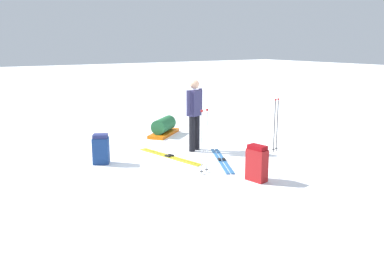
{
  "coord_description": "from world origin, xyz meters",
  "views": [
    {
      "loc": [
        4.75,
        7.28,
        2.53
      ],
      "look_at": [
        0.0,
        0.0,
        0.7
      ],
      "focal_mm": 37.25,
      "sensor_mm": 36.0,
      "label": 1
    }
  ],
  "objects_px": {
    "skier_standing": "(194,111)",
    "backpack_bright": "(257,163)",
    "ski_pair_near": "(169,156)",
    "ski_poles_planted_far": "(204,138)",
    "backpack_large_dark": "(101,149)",
    "ski_pair_far": "(222,160)",
    "gear_sled": "(164,127)",
    "ski_poles_planted_near": "(276,122)"
  },
  "relations": [
    {
      "from": "ski_pair_near",
      "to": "backpack_large_dark",
      "type": "bearing_deg",
      "value": -14.05
    },
    {
      "from": "backpack_bright",
      "to": "backpack_large_dark",
      "type": "bearing_deg",
      "value": -52.15
    },
    {
      "from": "ski_pair_far",
      "to": "skier_standing",
      "type": "bearing_deg",
      "value": -88.75
    },
    {
      "from": "ski_poles_planted_near",
      "to": "gear_sled",
      "type": "relative_size",
      "value": 1.01
    },
    {
      "from": "backpack_large_dark",
      "to": "ski_poles_planted_near",
      "type": "relative_size",
      "value": 0.51
    },
    {
      "from": "backpack_large_dark",
      "to": "ski_poles_planted_near",
      "type": "bearing_deg",
      "value": 161.02
    },
    {
      "from": "backpack_large_dark",
      "to": "ski_pair_far",
      "type": "bearing_deg",
      "value": 151.24
    },
    {
      "from": "backpack_bright",
      "to": "ski_poles_planted_far",
      "type": "relative_size",
      "value": 0.53
    },
    {
      "from": "gear_sled",
      "to": "ski_poles_planted_far",
      "type": "bearing_deg",
      "value": 73.98
    },
    {
      "from": "ski_pair_near",
      "to": "backpack_bright",
      "type": "xyz_separation_m",
      "value": [
        -0.58,
        2.26,
        0.32
      ]
    },
    {
      "from": "ski_pair_far",
      "to": "backpack_large_dark",
      "type": "distance_m",
      "value": 2.61
    },
    {
      "from": "ski_pair_far",
      "to": "ski_poles_planted_near",
      "type": "distance_m",
      "value": 1.69
    },
    {
      "from": "ski_poles_planted_far",
      "to": "backpack_large_dark",
      "type": "bearing_deg",
      "value": -49.9
    },
    {
      "from": "skier_standing",
      "to": "backpack_large_dark",
      "type": "distance_m",
      "value": 2.35
    },
    {
      "from": "ski_pair_near",
      "to": "backpack_bright",
      "type": "bearing_deg",
      "value": 104.31
    },
    {
      "from": "ski_pair_near",
      "to": "ski_pair_far",
      "type": "relative_size",
      "value": 1.08
    },
    {
      "from": "ski_pair_near",
      "to": "ski_pair_far",
      "type": "bearing_deg",
      "value": 132.59
    },
    {
      "from": "skier_standing",
      "to": "backpack_bright",
      "type": "distance_m",
      "value": 2.51
    },
    {
      "from": "backpack_bright",
      "to": "gear_sled",
      "type": "bearing_deg",
      "value": -95.29
    },
    {
      "from": "backpack_large_dark",
      "to": "gear_sled",
      "type": "relative_size",
      "value": 0.51
    },
    {
      "from": "backpack_bright",
      "to": "ski_pair_near",
      "type": "bearing_deg",
      "value": -75.69
    },
    {
      "from": "ski_poles_planted_near",
      "to": "backpack_bright",
      "type": "bearing_deg",
      "value": 36.5
    },
    {
      "from": "gear_sled",
      "to": "ski_poles_planted_near",
      "type": "bearing_deg",
      "value": 115.09
    },
    {
      "from": "backpack_large_dark",
      "to": "backpack_bright",
      "type": "relative_size",
      "value": 0.94
    },
    {
      "from": "backpack_bright",
      "to": "gear_sled",
      "type": "height_order",
      "value": "backpack_bright"
    },
    {
      "from": "ski_poles_planted_near",
      "to": "skier_standing",
      "type": "bearing_deg",
      "value": -35.5
    },
    {
      "from": "ski_pair_near",
      "to": "ski_poles_planted_far",
      "type": "bearing_deg",
      "value": 90.06
    },
    {
      "from": "gear_sled",
      "to": "backpack_large_dark",
      "type": "bearing_deg",
      "value": 33.88
    },
    {
      "from": "ski_pair_far",
      "to": "ski_poles_planted_far",
      "type": "xyz_separation_m",
      "value": [
        0.81,
        0.49,
        0.7
      ]
    },
    {
      "from": "backpack_large_dark",
      "to": "ski_poles_planted_far",
      "type": "xyz_separation_m",
      "value": [
        -1.47,
        1.74,
        0.4
      ]
    },
    {
      "from": "skier_standing",
      "to": "ski_poles_planted_near",
      "type": "relative_size",
      "value": 1.34
    },
    {
      "from": "ski_poles_planted_far",
      "to": "backpack_bright",
      "type": "bearing_deg",
      "value": 123.0
    },
    {
      "from": "ski_poles_planted_near",
      "to": "backpack_large_dark",
      "type": "bearing_deg",
      "value": -18.98
    },
    {
      "from": "skier_standing",
      "to": "backpack_bright",
      "type": "xyz_separation_m",
      "value": [
        0.21,
        2.43,
        -0.62
      ]
    },
    {
      "from": "backpack_bright",
      "to": "ski_poles_planted_near",
      "type": "distance_m",
      "value": 2.24
    },
    {
      "from": "backpack_bright",
      "to": "ski_poles_planted_far",
      "type": "height_order",
      "value": "ski_poles_planted_far"
    },
    {
      "from": "ski_pair_near",
      "to": "backpack_bright",
      "type": "height_order",
      "value": "backpack_bright"
    },
    {
      "from": "ski_pair_near",
      "to": "gear_sled",
      "type": "height_order",
      "value": "gear_sled"
    },
    {
      "from": "ski_pair_near",
      "to": "gear_sled",
      "type": "bearing_deg",
      "value": -115.87
    },
    {
      "from": "ski_pair_far",
      "to": "backpack_bright",
      "type": "relative_size",
      "value": 2.56
    },
    {
      "from": "ski_pair_far",
      "to": "backpack_bright",
      "type": "height_order",
      "value": "backpack_bright"
    },
    {
      "from": "ski_pair_far",
      "to": "backpack_large_dark",
      "type": "xyz_separation_m",
      "value": [
        2.28,
        -1.25,
        0.3
      ]
    }
  ]
}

